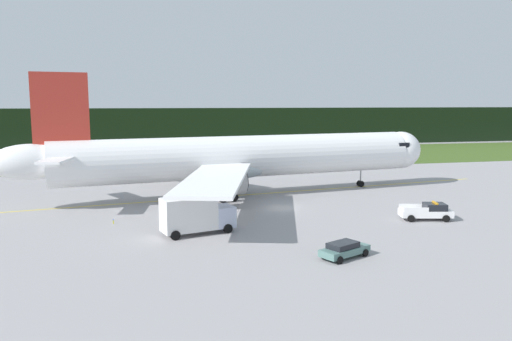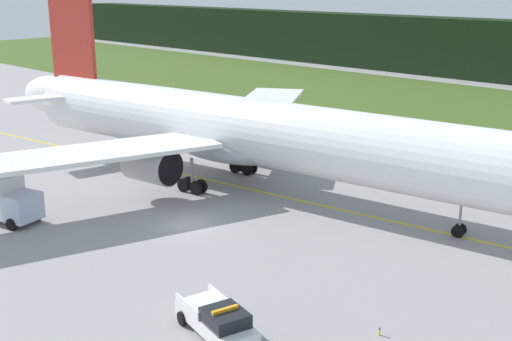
% 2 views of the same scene
% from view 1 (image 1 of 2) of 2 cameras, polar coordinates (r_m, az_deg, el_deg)
% --- Properties ---
extents(ground, '(320.00, 320.00, 0.00)m').
position_cam_1_polar(ground, '(59.29, 3.03, -4.29)').
color(ground, gray).
extents(grass_verge, '(320.00, 42.10, 0.04)m').
position_cam_1_polar(grass_verge, '(113.29, -4.91, 1.50)').
color(grass_verge, '#3E5720').
rests_on(grass_verge, ground).
extents(distant_tree_line, '(288.00, 7.42, 10.73)m').
position_cam_1_polar(distant_tree_line, '(142.54, -6.70, 4.93)').
color(distant_tree_line, black).
rests_on(distant_tree_line, ground).
extents(taxiway_centerline_main, '(77.01, 11.46, 0.01)m').
position_cam_1_polar(taxiway_centerline_main, '(67.37, -1.46, -2.81)').
color(taxiway_centerline_main, yellow).
rests_on(taxiway_centerline_main, ground).
extents(airliner, '(58.95, 47.57, 15.82)m').
position_cam_1_polar(airliner, '(66.41, -2.01, 1.44)').
color(airliner, white).
rests_on(airliner, ground).
extents(ops_pickup_truck, '(5.69, 3.31, 1.94)m').
position_cam_1_polar(ops_pickup_truck, '(56.23, 18.98, -4.44)').
color(ops_pickup_truck, white).
rests_on(ops_pickup_truck, ground).
extents(catering_truck, '(7.32, 4.15, 3.74)m').
position_cam_1_polar(catering_truck, '(47.72, -6.90, -5.01)').
color(catering_truck, silver).
rests_on(catering_truck, ground).
extents(staff_car, '(4.72, 3.46, 1.30)m').
position_cam_1_polar(staff_car, '(41.23, 10.02, -8.83)').
color(staff_car, slate).
rests_on(staff_car, ground).
extents(taxiway_edge_light_east, '(0.12, 0.12, 0.43)m').
position_cam_1_polar(taxiway_edge_light_east, '(64.29, 20.55, -3.62)').
color(taxiway_edge_light_east, yellow).
rests_on(taxiway_edge_light_east, ground).
extents(taxiway_edge_light_west, '(0.12, 0.12, 0.48)m').
position_cam_1_polar(taxiway_edge_light_west, '(53.68, -15.96, -5.59)').
color(taxiway_edge_light_west, yellow).
rests_on(taxiway_edge_light_west, ground).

